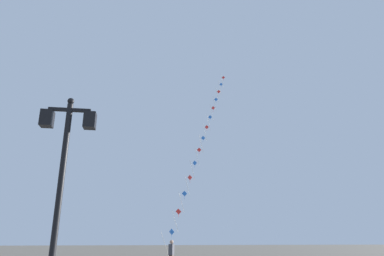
{
  "coord_description": "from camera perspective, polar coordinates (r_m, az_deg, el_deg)",
  "views": [
    {
      "loc": [
        -0.3,
        -0.71,
        1.79
      ],
      "look_at": [
        2.86,
        21.02,
        9.01
      ],
      "focal_mm": 31.48,
      "sensor_mm": 36.0,
      "label": 1
    }
  ],
  "objects": [
    {
      "name": "kite_flyer",
      "position": [
        20.83,
        -3.52,
        -20.61
      ],
      "size": [
        0.39,
        0.62,
        1.71
      ],
      "rotation": [
        0.0,
        0.0,
        1.16
      ],
      "color": "brown",
      "rests_on": "ground_plane"
    },
    {
      "name": "kite_train",
      "position": [
        30.77,
        1.91,
        -1.68
      ],
      "size": [
        7.97,
        13.82,
        20.43
      ],
      "color": "brown",
      "rests_on": "ground_plane"
    },
    {
      "name": "twin_lantern_lamp_post",
      "position": [
        8.37,
        -20.93,
        -5.22
      ],
      "size": [
        1.28,
        0.28,
        5.07
      ],
      "color": "black",
      "rests_on": "ground_plane"
    }
  ]
}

